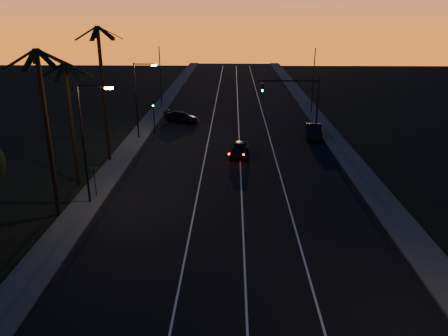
{
  "coord_description": "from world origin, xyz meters",
  "views": [
    {
      "loc": [
        -0.22,
        -9.96,
        13.68
      ],
      "look_at": [
        -0.84,
        19.45,
        3.12
      ],
      "focal_mm": 35.0,
      "sensor_mm": 36.0,
      "label": 1
    }
  ],
  "objects_px": {
    "lead_car": "(239,149)",
    "right_car": "(313,131)",
    "cross_car": "(181,117)",
    "signal_mast": "(297,94)"
  },
  "relations": [
    {
      "from": "cross_car",
      "to": "right_car",
      "type": "bearing_deg",
      "value": -24.51
    },
    {
      "from": "signal_mast",
      "to": "cross_car",
      "type": "distance_m",
      "value": 15.85
    },
    {
      "from": "right_car",
      "to": "cross_car",
      "type": "xyz_separation_m",
      "value": [
        -15.98,
        7.28,
        -0.1
      ]
    },
    {
      "from": "signal_mast",
      "to": "right_car",
      "type": "distance_m",
      "value": 4.61
    },
    {
      "from": "lead_car",
      "to": "right_car",
      "type": "relative_size",
      "value": 0.98
    },
    {
      "from": "lead_car",
      "to": "right_car",
      "type": "bearing_deg",
      "value": 38.39
    },
    {
      "from": "right_car",
      "to": "signal_mast",
      "type": "bearing_deg",
      "value": 143.95
    },
    {
      "from": "lead_car",
      "to": "cross_car",
      "type": "bearing_deg",
      "value": 117.71
    },
    {
      "from": "signal_mast",
      "to": "right_car",
      "type": "xyz_separation_m",
      "value": [
        1.86,
        -1.36,
        -3.99
      ]
    },
    {
      "from": "right_car",
      "to": "lead_car",
      "type": "bearing_deg",
      "value": -141.61
    }
  ]
}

